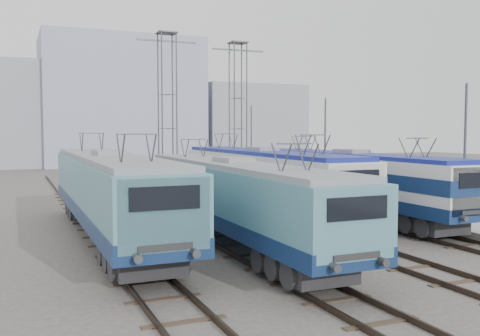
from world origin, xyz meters
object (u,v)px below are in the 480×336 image
at_px(mast_front, 465,159).
at_px(catenary_tower_west, 167,106).
at_px(mast_rear, 251,146).
at_px(locomotive_center_left, 235,196).
at_px(locomotive_center_right, 263,176).
at_px(locomotive_far_left, 111,189).
at_px(mast_mid, 325,151).
at_px(locomotive_far_right, 352,177).
at_px(catenary_tower_east, 238,109).

bearing_deg(mast_front, catenary_tower_west, 113.27).
xyz_separation_m(catenary_tower_west, mast_rear, (8.60, 4.00, -3.14)).
height_order(locomotive_center_left, locomotive_center_right, locomotive_center_right).
distance_m(locomotive_far_left, mast_mid, 17.01).
height_order(mast_front, mast_rear, same).
bearing_deg(mast_rear, locomotive_far_left, -128.61).
bearing_deg(locomotive_far_right, mast_mid, 72.39).
bearing_deg(locomotive_far_left, locomotive_far_right, 5.91).
height_order(mast_front, mast_mid, same).
xyz_separation_m(mast_front, mast_rear, (0.00, 24.00, 0.00)).
xyz_separation_m(locomotive_center_right, catenary_tower_west, (-2.25, 11.74, 4.32)).
bearing_deg(mast_mid, locomotive_center_right, -149.50).
distance_m(locomotive_center_right, catenary_tower_west, 12.71).
height_order(catenary_tower_east, mast_front, catenary_tower_east).
xyz_separation_m(catenary_tower_west, mast_mid, (8.60, -8.00, -3.14)).
distance_m(mast_mid, mast_rear, 12.00).
height_order(locomotive_center_left, locomotive_far_right, locomotive_far_right).
relative_size(locomotive_far_left, catenary_tower_east, 1.54).
distance_m(locomotive_center_left, catenary_tower_east, 22.73).
xyz_separation_m(locomotive_far_right, catenary_tower_east, (-0.25, 15.83, 4.39)).
xyz_separation_m(catenary_tower_west, catenary_tower_east, (6.50, 2.00, 0.00)).
xyz_separation_m(locomotive_center_left, locomotive_far_right, (9.00, 4.67, 0.10)).
xyz_separation_m(locomotive_far_left, mast_mid, (15.35, 7.22, 1.20)).
xyz_separation_m(locomotive_center_left, mast_front, (10.85, -1.50, 1.34)).
relative_size(catenary_tower_west, mast_front, 1.71).
relative_size(locomotive_far_right, catenary_tower_east, 1.47).
relative_size(mast_front, mast_rear, 1.00).
relative_size(locomotive_far_right, mast_mid, 2.52).
bearing_deg(catenary_tower_west, catenary_tower_east, 17.10).
bearing_deg(catenary_tower_west, mast_front, -66.73).
bearing_deg(locomotive_center_right, locomotive_center_left, -123.66).
xyz_separation_m(locomotive_far_right, mast_mid, (1.85, 5.83, 1.25)).
height_order(locomotive_center_right, mast_rear, mast_rear).
xyz_separation_m(locomotive_center_left, mast_rear, (10.85, 22.50, 1.34)).
bearing_deg(locomotive_center_left, locomotive_far_left, 143.97).
xyz_separation_m(locomotive_center_right, mast_front, (6.35, -8.26, 1.18)).
bearing_deg(locomotive_far_left, mast_mid, 25.20).
xyz_separation_m(locomotive_far_right, mast_rear, (1.85, 17.83, 1.25)).
height_order(locomotive_far_left, catenary_tower_east, catenary_tower_east).
bearing_deg(locomotive_center_right, locomotive_far_left, -158.84).
relative_size(catenary_tower_west, mast_rear, 1.71).
bearing_deg(catenary_tower_west, locomotive_far_right, -63.98).
relative_size(locomotive_center_left, mast_rear, 2.47).
bearing_deg(locomotive_center_left, mast_rear, 64.25).
bearing_deg(mast_front, locomotive_center_left, 172.12).
distance_m(locomotive_center_left, mast_front, 11.04).
relative_size(locomotive_far_left, catenary_tower_west, 1.54).
relative_size(locomotive_far_left, mast_rear, 2.64).
distance_m(locomotive_center_right, mast_mid, 7.46).
bearing_deg(catenary_tower_west, mast_mid, -42.93).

